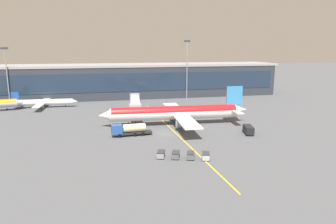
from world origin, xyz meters
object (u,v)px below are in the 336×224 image
Objects in this scene: main_airliner at (176,113)px; baggage_cart_2 at (191,155)px; crew_van at (248,129)px; baggage_cart_0 at (161,154)px; commuter_jet_far at (44,102)px; baggage_cart_3 at (206,156)px; fuel_tanker at (129,129)px; baggage_cart_1 at (176,155)px.

main_airliner reaches higher than baggage_cart_2.
baggage_cart_2 is at bearing -98.11° from main_airliner.
crew_van is 30.00m from baggage_cart_0.
baggage_cart_0 is 74.18m from commuter_jet_far.
baggage_cart_3 is (9.06, -3.17, 0.00)m from baggage_cart_0.
main_airliner is 15.45× the size of baggage_cart_3.
fuel_tanker is 23.48m from baggage_cart_2.
baggage_cart_0 is 1.00× the size of baggage_cart_1.
baggage_cart_2 is (-21.08, -14.93, -0.53)m from crew_van.
crew_van is 1.78× the size of baggage_cart_0.
main_airliner is 15.45× the size of baggage_cart_1.
main_airliner is 58.39m from commuter_jet_far.
baggage_cart_1 is at bearing -19.27° from baggage_cart_0.
main_airliner is 30.29m from baggage_cart_2.
baggage_cart_1 is 76.53m from commuter_jet_far.
baggage_cart_3 is at bearing -58.28° from commuter_jet_far.
main_airliner reaches higher than commuter_jet_far.
main_airliner is 1.77× the size of commuter_jet_far.
main_airliner is at bearing 138.45° from crew_van.
fuel_tanker reaches higher than baggage_cart_3.
crew_van reaches higher than baggage_cart_1.
baggage_cart_1 and baggage_cart_3 have the same top height.
fuel_tanker is 2.04× the size of crew_van.
commuter_jet_far reaches higher than fuel_tanker.
fuel_tanker is 19.28m from baggage_cart_0.
crew_van is 1.78× the size of baggage_cart_1.
baggage_cart_0 and baggage_cart_2 have the same top height.
fuel_tanker is at bearing 104.97° from baggage_cart_0.
baggage_cart_0 is at bearing -110.37° from main_airliner.
main_airliner is 31.06m from baggage_cart_3.
crew_van is at bearing -41.55° from main_airliner.
crew_van is at bearing 35.31° from baggage_cart_2.
crew_van is 24.12m from baggage_cart_3.
baggage_cart_2 is 0.11× the size of commuter_jet_far.
commuter_jet_far is at bearing 121.22° from fuel_tanker.
fuel_tanker is at bearing -149.13° from main_airliner.
main_airliner is at bearing 30.87° from fuel_tanker.
baggage_cart_3 is 0.11× the size of commuter_jet_far.
baggage_cart_1 is 1.00× the size of baggage_cart_2.
baggage_cart_3 is at bearing -57.19° from fuel_tanker.
fuel_tanker reaches higher than baggage_cart_1.
main_airliner is 17.90m from fuel_tanker.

